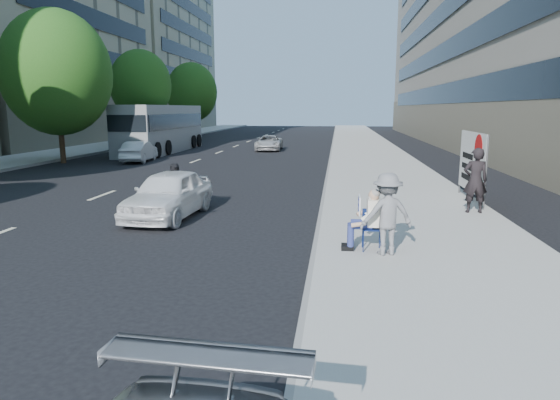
# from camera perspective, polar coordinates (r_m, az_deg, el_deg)

# --- Properties ---
(ground) EXTENTS (160.00, 160.00, 0.00)m
(ground) POSITION_cam_1_polar(r_m,az_deg,el_deg) (9.56, -5.30, -8.47)
(ground) COLOR black
(ground) RESTS_ON ground
(near_sidewalk) EXTENTS (5.00, 120.00, 0.15)m
(near_sidewalk) POSITION_cam_1_polar(r_m,az_deg,el_deg) (29.08, 10.73, 4.31)
(near_sidewalk) COLOR #ACA9A1
(near_sidewalk) RESTS_ON ground
(far_sidewalk) EXTENTS (4.50, 120.00, 0.15)m
(far_sidewalk) POSITION_cam_1_polar(r_m,az_deg,el_deg) (34.48, -26.26, 4.35)
(far_sidewalk) COLOR #ACA9A1
(far_sidewalk) RESTS_ON ground
(far_bldg_north) EXTENTS (22.00, 28.00, 28.00)m
(far_bldg_north) POSITION_cam_1_polar(r_m,az_deg,el_deg) (78.46, -18.38, 17.93)
(far_bldg_north) COLOR tan
(far_bldg_north) RESTS_ON ground
(near_building) EXTENTS (14.00, 70.00, 20.00)m
(near_building) POSITION_cam_1_polar(r_m,az_deg,el_deg) (44.09, 28.06, 18.29)
(near_building) COLOR gray
(near_building) RESTS_ON ground
(tree_far_c) EXTENTS (6.00, 6.00, 8.47)m
(tree_far_c) POSITION_cam_1_polar(r_m,az_deg,el_deg) (31.11, -24.18, 13.11)
(tree_far_c) COLOR #382616
(tree_far_c) RESTS_ON ground
(tree_far_d) EXTENTS (4.80, 4.80, 7.65)m
(tree_far_d) POSITION_cam_1_polar(r_m,az_deg,el_deg) (41.90, -15.65, 12.52)
(tree_far_d) COLOR #382616
(tree_far_d) RESTS_ON ground
(tree_far_e) EXTENTS (5.40, 5.40, 7.89)m
(tree_far_e) POSITION_cam_1_polar(r_m,az_deg,el_deg) (55.13, -10.06, 12.04)
(tree_far_e) COLOR #382616
(tree_far_e) RESTS_ON ground
(seated_protester) EXTENTS (0.83, 1.11, 1.31)m
(seated_protester) POSITION_cam_1_polar(r_m,az_deg,el_deg) (10.58, 9.90, -1.82)
(seated_protester) COLOR navy
(seated_protester) RESTS_ON near_sidewalk
(jogger) EXTENTS (1.21, 0.90, 1.68)m
(jogger) POSITION_cam_1_polar(r_m,az_deg,el_deg) (10.30, 12.12, -1.58)
(jogger) COLOR slate
(jogger) RESTS_ON near_sidewalk
(pedestrian_woman) EXTENTS (0.68, 0.45, 1.85)m
(pedestrian_woman) POSITION_cam_1_polar(r_m,az_deg,el_deg) (15.18, 21.42, 2.09)
(pedestrian_woman) COLOR black
(pedestrian_woman) RESTS_ON near_sidewalk
(protest_banner) EXTENTS (0.08, 3.06, 2.20)m
(protest_banner) POSITION_cam_1_polar(r_m,az_deg,el_deg) (17.11, 21.10, 4.07)
(protest_banner) COLOR #4C4C4C
(protest_banner) RESTS_ON near_sidewalk
(white_sedan_near) EXTENTS (1.85, 4.07, 1.35)m
(white_sedan_near) POSITION_cam_1_polar(r_m,az_deg,el_deg) (14.62, -12.62, 0.68)
(white_sedan_near) COLOR white
(white_sedan_near) RESTS_ON ground
(white_sedan_mid) EXTENTS (1.63, 3.74, 1.19)m
(white_sedan_mid) POSITION_cam_1_polar(r_m,az_deg,el_deg) (30.46, -15.80, 5.35)
(white_sedan_mid) COLOR silver
(white_sedan_mid) RESTS_ON ground
(white_sedan_far) EXTENTS (1.99, 4.05, 1.11)m
(white_sedan_far) POSITION_cam_1_polar(r_m,az_deg,el_deg) (37.28, -1.27, 6.54)
(white_sedan_far) COLOR #BBBBBB
(white_sedan_far) RESTS_ON ground
(motorcycle) EXTENTS (0.74, 2.05, 1.42)m
(motorcycle) POSITION_cam_1_polar(r_m,az_deg,el_deg) (15.83, -11.73, 1.30)
(motorcycle) COLOR black
(motorcycle) RESTS_ON ground
(bus) EXTENTS (2.75, 12.06, 3.30)m
(bus) POSITION_cam_1_polar(r_m,az_deg,el_deg) (37.06, -13.35, 7.91)
(bus) COLOR gray
(bus) RESTS_ON ground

